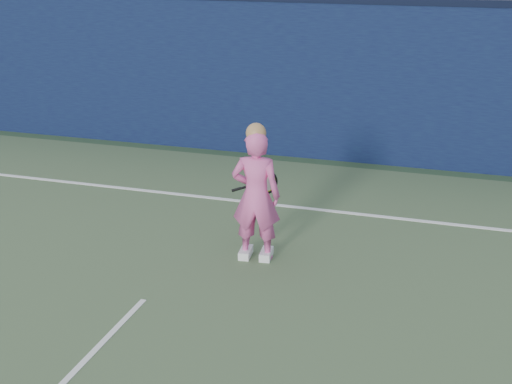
% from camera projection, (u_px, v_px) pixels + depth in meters
% --- Properties ---
extents(ground, '(80.00, 80.00, 0.00)m').
position_uv_depth(ground, '(94.00, 353.00, 6.27)').
color(ground, '#2A4429').
rests_on(ground, ground).
extents(backstop_wall, '(24.00, 0.40, 2.50)m').
position_uv_depth(backstop_wall, '(288.00, 80.00, 11.69)').
color(backstop_wall, '#0C1035').
rests_on(backstop_wall, ground).
extents(player, '(0.58, 0.42, 1.58)m').
position_uv_depth(player, '(256.00, 195.00, 7.88)').
color(player, '#E458A1').
rests_on(player, ground).
extents(racket, '(0.53, 0.23, 0.29)m').
position_uv_depth(racket, '(263.00, 183.00, 8.32)').
color(racket, black).
rests_on(racket, ground).
extents(court_lines, '(11.00, 12.04, 0.01)m').
position_uv_depth(court_lines, '(74.00, 372.00, 5.97)').
color(court_lines, white).
rests_on(court_lines, court_surface).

